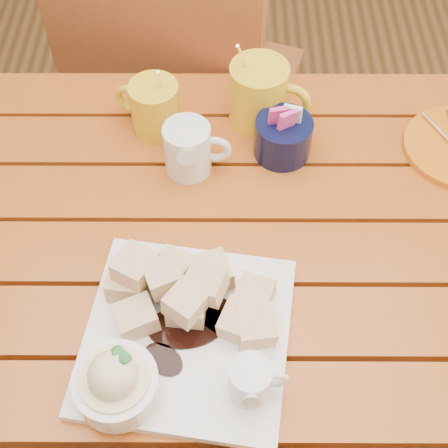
{
  "coord_description": "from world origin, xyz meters",
  "views": [
    {
      "loc": [
        0.03,
        -0.51,
        1.53
      ],
      "look_at": [
        0.02,
        -0.0,
        0.82
      ],
      "focal_mm": 50.0,
      "sensor_mm": 36.0,
      "label": 1
    }
  ],
  "objects_px": {
    "table": "(209,287)",
    "coffee_mug_left": "(154,106)",
    "coffee_mug_right": "(260,93)",
    "chair_far": "(180,93)",
    "dessert_plate": "(173,337)"
  },
  "relations": [
    {
      "from": "coffee_mug_right",
      "to": "chair_far",
      "type": "xyz_separation_m",
      "value": [
        -0.17,
        0.3,
        -0.28
      ]
    },
    {
      "from": "table",
      "to": "dessert_plate",
      "type": "distance_m",
      "value": 0.21
    },
    {
      "from": "coffee_mug_left",
      "to": "coffee_mug_right",
      "type": "xyz_separation_m",
      "value": [
        0.18,
        0.02,
        0.01
      ]
    },
    {
      "from": "table",
      "to": "coffee_mug_left",
      "type": "distance_m",
      "value": 0.32
    },
    {
      "from": "coffee_mug_left",
      "to": "chair_far",
      "type": "relative_size",
      "value": 0.15
    },
    {
      "from": "dessert_plate",
      "to": "coffee_mug_right",
      "type": "height_order",
      "value": "coffee_mug_right"
    },
    {
      "from": "table",
      "to": "coffee_mug_right",
      "type": "distance_m",
      "value": 0.34
    },
    {
      "from": "table",
      "to": "dessert_plate",
      "type": "relative_size",
      "value": 3.9
    },
    {
      "from": "dessert_plate",
      "to": "coffee_mug_left",
      "type": "relative_size",
      "value": 2.22
    },
    {
      "from": "dessert_plate",
      "to": "coffee_mug_left",
      "type": "bearing_deg",
      "value": 97.29
    },
    {
      "from": "table",
      "to": "coffee_mug_left",
      "type": "bearing_deg",
      "value": 110.1
    },
    {
      "from": "dessert_plate",
      "to": "table",
      "type": "bearing_deg",
      "value": 75.07
    },
    {
      "from": "dessert_plate",
      "to": "coffee_mug_right",
      "type": "bearing_deg",
      "value": 73.9
    },
    {
      "from": "table",
      "to": "coffee_mug_right",
      "type": "xyz_separation_m",
      "value": [
        0.08,
        0.28,
        0.16
      ]
    },
    {
      "from": "table",
      "to": "coffee_mug_left",
      "type": "xyz_separation_m",
      "value": [
        -0.09,
        0.26,
        0.16
      ]
    }
  ]
}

